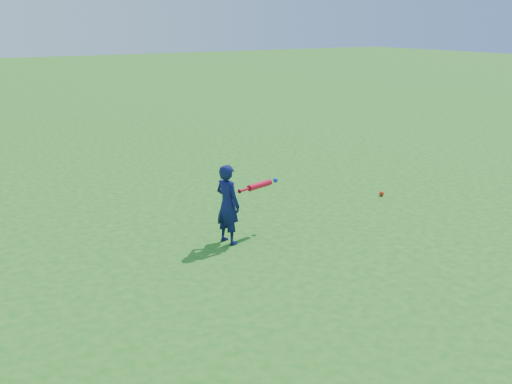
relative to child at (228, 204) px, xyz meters
The scene contains 4 objects.
ground 0.74m from the child, 127.55° to the right, with size 80.00×80.00×0.00m, color #1F6919.
child is the anchor object (origin of this frame).
ground_ball_red 3.00m from the child, ahead, with size 0.07×0.07×0.07m, color red.
bat_swing 0.56m from the child, 10.88° to the left, with size 0.68×0.24×0.08m.
Camera 1 is at (-2.80, -5.20, 2.59)m, focal length 40.00 mm.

